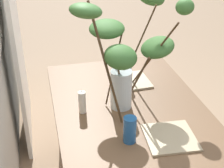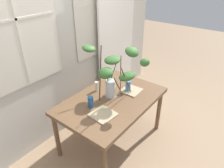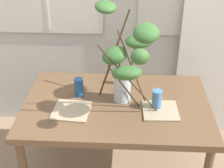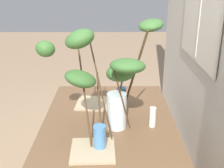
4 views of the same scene
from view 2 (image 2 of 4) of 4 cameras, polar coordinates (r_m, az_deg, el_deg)
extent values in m
plane|color=#9E7F60|center=(3.09, -0.05, -15.29)|extent=(14.00, 14.00, 0.00)
cube|color=beige|center=(2.83, -13.56, 15.11)|extent=(4.11, 0.12, 3.02)
cube|color=silver|center=(2.38, -25.19, 15.91)|extent=(0.90, 0.01, 1.44)
cube|color=silver|center=(2.38, -25.14, 15.91)|extent=(0.97, 0.01, 1.51)
cube|color=silver|center=(2.37, -25.09, 15.90)|extent=(0.02, 0.01, 1.44)
cube|color=silver|center=(2.37, -25.09, 15.90)|extent=(0.90, 0.01, 0.02)
cube|color=silver|center=(3.17, -3.79, 21.41)|extent=(0.90, 0.01, 1.44)
cube|color=silver|center=(3.17, -3.73, 21.40)|extent=(0.97, 0.01, 1.51)
cube|color=silver|center=(3.16, -3.67, 21.40)|extent=(0.02, 0.01, 1.44)
cube|color=silver|center=(3.16, -3.67, 21.40)|extent=(0.90, 0.01, 0.02)
cube|color=white|center=(3.52, 1.34, 12.41)|extent=(0.91, 0.03, 2.27)
cube|color=brown|center=(2.64, -0.06, -4.61)|extent=(1.38, 0.90, 0.05)
cylinder|color=brown|center=(2.35, -2.09, -22.27)|extent=(0.06, 0.06, 0.67)
cylinder|color=brown|center=(3.14, 12.79, -7.22)|extent=(0.06, 0.06, 0.67)
cylinder|color=brown|center=(2.76, -15.02, -13.72)|extent=(0.06, 0.06, 0.67)
cylinder|color=brown|center=(3.46, 1.24, -2.60)|extent=(0.06, 0.06, 0.67)
cylinder|color=silver|center=(2.62, -0.42, -1.25)|extent=(0.13, 0.13, 0.24)
cylinder|color=silver|center=(2.66, -0.42, -2.65)|extent=(0.11, 0.11, 0.08)
cylinder|color=#47331E|center=(2.47, 3.96, 1.01)|extent=(0.41, 0.12, 0.55)
ellipsoid|color=#38662D|center=(2.30, 9.08, 5.94)|extent=(0.14, 0.15, 0.12)
cylinder|color=#47331E|center=(2.52, 2.38, 2.48)|extent=(0.22, 0.15, 0.61)
ellipsoid|color=#38662D|center=(2.40, 5.54, 8.85)|extent=(0.23, 0.25, 0.17)
cylinder|color=#47331E|center=(2.57, -1.02, -0.21)|extent=(0.04, 0.07, 0.35)
ellipsoid|color=#38662D|center=(2.47, -1.67, 3.06)|extent=(0.25, 0.24, 0.17)
cylinder|color=#47331E|center=(2.54, 1.76, -0.70)|extent=(0.23, 0.05, 0.35)
ellipsoid|color=#38662D|center=(2.41, 4.17, 2.10)|extent=(0.23, 0.24, 0.15)
cylinder|color=#47331E|center=(2.61, -0.16, 1.62)|extent=(0.07, 0.13, 0.45)
ellipsoid|color=#38662D|center=(2.57, 0.11, 6.67)|extent=(0.28, 0.27, 0.11)
cylinder|color=#47331E|center=(2.53, -3.26, 2.94)|extent=(0.23, 0.15, 0.64)
ellipsoid|color=#38662D|center=(2.43, -6.44, 9.75)|extent=(0.22, 0.22, 0.10)
cylinder|color=#235693|center=(2.46, -5.94, -4.99)|extent=(0.07, 0.07, 0.15)
cylinder|color=#4C84BC|center=(2.77, 4.45, -0.56)|extent=(0.07, 0.07, 0.15)
cube|color=tan|center=(2.37, -2.50, -8.45)|extent=(0.28, 0.28, 0.01)
cube|color=tan|center=(2.80, 5.36, -1.77)|extent=(0.26, 0.26, 0.01)
cylinder|color=silver|center=(2.77, -4.34, -0.66)|extent=(0.04, 0.04, 0.14)
cylinder|color=black|center=(2.73, -4.40, 0.68)|extent=(0.00, 0.00, 0.01)
camera|label=1|loc=(1.87, -47.24, 8.76)|focal=52.97mm
camera|label=3|loc=(1.92, 60.23, 11.80)|focal=52.32mm
camera|label=4|loc=(3.70, 17.10, 20.52)|focal=45.80mm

